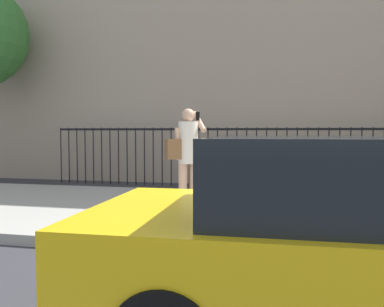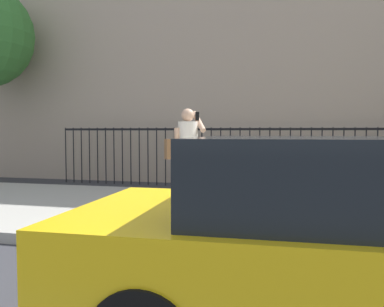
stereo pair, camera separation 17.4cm
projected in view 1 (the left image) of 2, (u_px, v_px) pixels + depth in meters
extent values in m
plane|color=#333338|center=(260.00, 263.00, 4.46)|extent=(60.00, 60.00, 0.00)
cube|color=#9E9B93|center=(266.00, 216.00, 6.60)|extent=(28.00, 4.40, 0.15)
cube|color=tan|center=(274.00, 21.00, 12.47)|extent=(28.00, 4.00, 9.95)
cube|color=black|center=(272.00, 129.00, 10.12)|extent=(12.00, 0.04, 0.06)
cylinder|color=black|center=(61.00, 155.00, 11.46)|extent=(0.03, 0.03, 1.60)
cylinder|color=black|center=(69.00, 155.00, 11.40)|extent=(0.03, 0.03, 1.60)
cylinder|color=black|center=(77.00, 155.00, 11.35)|extent=(0.03, 0.03, 1.60)
cylinder|color=black|center=(85.00, 156.00, 11.29)|extent=(0.03, 0.03, 1.60)
cylinder|color=black|center=(93.00, 156.00, 11.24)|extent=(0.03, 0.03, 1.60)
cylinder|color=black|center=(102.00, 156.00, 11.18)|extent=(0.03, 0.03, 1.60)
cylinder|color=black|center=(110.00, 156.00, 11.13)|extent=(0.03, 0.03, 1.60)
cylinder|color=black|center=(119.00, 156.00, 11.07)|extent=(0.03, 0.03, 1.60)
cylinder|color=black|center=(127.00, 156.00, 11.02)|extent=(0.03, 0.03, 1.60)
cylinder|color=black|center=(136.00, 156.00, 10.96)|extent=(0.03, 0.03, 1.60)
cylinder|color=black|center=(144.00, 156.00, 10.91)|extent=(0.03, 0.03, 1.60)
cylinder|color=black|center=(153.00, 157.00, 10.85)|extent=(0.03, 0.03, 1.60)
cylinder|color=black|center=(162.00, 157.00, 10.80)|extent=(0.03, 0.03, 1.60)
cylinder|color=black|center=(171.00, 157.00, 10.74)|extent=(0.03, 0.03, 1.60)
cylinder|color=black|center=(180.00, 157.00, 10.69)|extent=(0.03, 0.03, 1.60)
cylinder|color=black|center=(189.00, 157.00, 10.63)|extent=(0.03, 0.03, 1.60)
cylinder|color=black|center=(199.00, 157.00, 10.58)|extent=(0.03, 0.03, 1.60)
cylinder|color=black|center=(208.00, 157.00, 10.52)|extent=(0.03, 0.03, 1.60)
cylinder|color=black|center=(217.00, 157.00, 10.47)|extent=(0.03, 0.03, 1.60)
cylinder|color=black|center=(227.00, 158.00, 10.41)|extent=(0.03, 0.03, 1.60)
cylinder|color=black|center=(237.00, 158.00, 10.36)|extent=(0.03, 0.03, 1.60)
cylinder|color=black|center=(246.00, 158.00, 10.30)|extent=(0.03, 0.03, 1.60)
cylinder|color=black|center=(256.00, 158.00, 10.25)|extent=(0.03, 0.03, 1.60)
cylinder|color=black|center=(266.00, 158.00, 10.19)|extent=(0.03, 0.03, 1.60)
cylinder|color=black|center=(276.00, 158.00, 10.14)|extent=(0.03, 0.03, 1.60)
cylinder|color=black|center=(287.00, 158.00, 10.08)|extent=(0.03, 0.03, 1.60)
cylinder|color=black|center=(297.00, 159.00, 10.03)|extent=(0.03, 0.03, 1.60)
cylinder|color=black|center=(307.00, 159.00, 9.97)|extent=(0.03, 0.03, 1.60)
cylinder|color=black|center=(318.00, 159.00, 9.92)|extent=(0.03, 0.03, 1.60)
cylinder|color=black|center=(329.00, 159.00, 9.86)|extent=(0.03, 0.03, 1.60)
cylinder|color=black|center=(339.00, 159.00, 9.81)|extent=(0.03, 0.03, 1.60)
cylinder|color=black|center=(350.00, 159.00, 9.75)|extent=(0.03, 0.03, 1.60)
cylinder|color=black|center=(361.00, 160.00, 9.70)|extent=(0.03, 0.03, 1.60)
cylinder|color=black|center=(372.00, 160.00, 9.64)|extent=(0.03, 0.03, 1.60)
cylinder|color=black|center=(384.00, 160.00, 9.58)|extent=(0.03, 0.03, 1.60)
cube|color=yellow|center=(383.00, 263.00, 2.75)|extent=(4.24, 1.90, 0.70)
cube|color=black|center=(355.00, 177.00, 2.75)|extent=(2.04, 1.65, 0.55)
cylinder|color=black|center=(209.00, 252.00, 3.83)|extent=(0.65, 0.24, 0.64)
cylinder|color=tan|center=(194.00, 186.00, 6.87)|extent=(0.15, 0.15, 0.79)
cylinder|color=tan|center=(183.00, 186.00, 6.79)|extent=(0.15, 0.15, 0.79)
cylinder|color=silver|center=(188.00, 143.00, 6.79)|extent=(0.47, 0.47, 0.72)
sphere|color=tan|center=(188.00, 115.00, 6.76)|extent=(0.22, 0.22, 0.22)
cylinder|color=tan|center=(199.00, 122.00, 6.84)|extent=(0.36, 0.47, 0.39)
cylinder|color=tan|center=(177.00, 144.00, 6.72)|extent=(0.09, 0.09, 0.55)
cube|color=black|center=(198.00, 116.00, 6.76)|extent=(0.06, 0.05, 0.15)
cube|color=brown|center=(174.00, 149.00, 6.70)|extent=(0.32, 0.29, 0.34)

